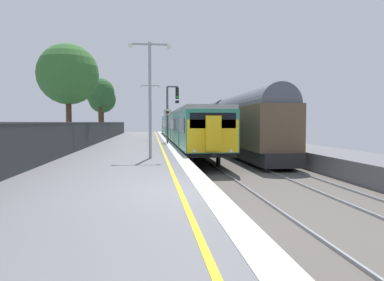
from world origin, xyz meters
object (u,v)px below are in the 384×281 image
background_tree_centre (100,94)px  background_tree_right (103,100)px  speed_limit_sign (167,121)px  background_tree_left (68,75)px  platform_lamp_far (151,107)px  commuter_train_at_platform (180,127)px  platform_lamp_mid (150,90)px  freight_train_adjacent_track (203,123)px  signal_gantry (171,107)px

background_tree_centre → background_tree_right: background_tree_centre is taller
speed_limit_sign → background_tree_left: background_tree_left is taller
platform_lamp_far → background_tree_left: 10.68m
commuter_train_at_platform → platform_lamp_far: size_ratio=7.49×
platform_lamp_mid → background_tree_right: bearing=101.8°
platform_lamp_far → background_tree_right: 11.68m
speed_limit_sign → background_tree_right: 18.83m
speed_limit_sign → platform_lamp_mid: platform_lamp_mid is taller
freight_train_adjacent_track → background_tree_right: background_tree_right is taller
freight_train_adjacent_track → signal_gantry: (-5.47, -17.83, 1.35)m
speed_limit_sign → platform_lamp_mid: 11.43m
speed_limit_sign → platform_lamp_far: bearing=100.7°
platform_lamp_mid → background_tree_left: (-5.96, 9.78, 1.88)m
signal_gantry → platform_lamp_mid: size_ratio=0.88×
signal_gantry → background_tree_right: bearing=117.3°
background_tree_right → background_tree_centre: bearing=-85.2°
background_tree_left → background_tree_centre: background_tree_left is taller
freight_train_adjacent_track → background_tree_centre: bearing=-143.1°
platform_lamp_mid → background_tree_centre: bearing=103.9°
signal_gantry → background_tree_centre: bearing=130.4°
platform_lamp_far → background_tree_left: background_tree_left is taller
speed_limit_sign → background_tree_centre: background_tree_centre is taller
commuter_train_at_platform → background_tree_right: size_ratio=6.48×
commuter_train_at_platform → platform_lamp_mid: (-3.20, -20.97, 2.00)m
speed_limit_sign → background_tree_centre: bearing=122.4°
commuter_train_at_platform → background_tree_left: bearing=-129.3°
background_tree_left → background_tree_right: (0.02, 18.62, -0.64)m
signal_gantry → speed_limit_sign: size_ratio=1.72×
signal_gantry → speed_limit_sign: signal_gantry is taller
freight_train_adjacent_track → platform_lamp_mid: bearing=-102.9°
background_tree_centre → background_tree_right: 6.53m
freight_train_adjacent_track → speed_limit_sign: bearing=-106.2°
signal_gantry → commuter_train_at_platform: bearing=78.8°
freight_train_adjacent_track → background_tree_left: size_ratio=8.12×
background_tree_left → background_tree_centre: size_ratio=1.15×
signal_gantry → background_tree_left: background_tree_left is taller
platform_lamp_mid → background_tree_left: bearing=121.4°
signal_gantry → background_tree_centre: 11.13m
background_tree_right → speed_limit_sign: bearing=-66.9°
commuter_train_at_platform → freight_train_adjacent_track: 11.15m
speed_limit_sign → background_tree_right: (-7.30, 17.14, 2.72)m
freight_train_adjacent_track → background_tree_left: background_tree_left is taller
speed_limit_sign → background_tree_centre: (-6.75, 10.64, 2.96)m
background_tree_centre → background_tree_left: bearing=-92.6°
commuter_train_at_platform → background_tree_right: 12.22m
platform_lamp_mid → background_tree_centre: size_ratio=0.85×
freight_train_adjacent_track → background_tree_right: size_ratio=9.60×
signal_gantry → background_tree_right: background_tree_right is taller
signal_gantry → platform_lamp_far: bearing=109.4°
platform_lamp_far → platform_lamp_mid: bearing=-90.0°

